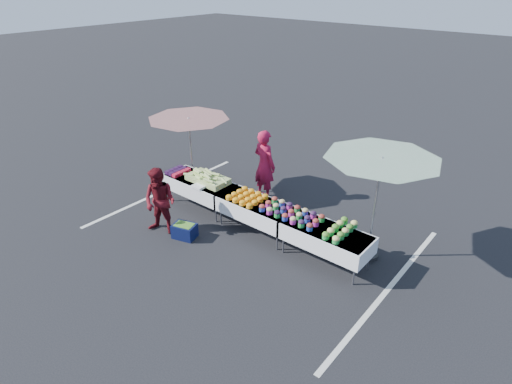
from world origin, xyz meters
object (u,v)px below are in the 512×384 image
Objects in this scene: umbrella_left at (189,125)px; umbrella_right at (381,167)px; vendor at (265,165)px; storage_bin at (185,231)px; table_center at (256,209)px; table_left at (200,186)px; table_right at (326,237)px; customer at (160,202)px.

umbrella_right is at bearing 3.52° from umbrella_left.
umbrella_left reaches higher than vendor.
umbrella_left is 2.77m from storage_bin.
table_left is at bearing 180.00° from table_center.
vendor is 0.77× the size of umbrella_left.
table_right is (3.60, 0.00, 0.00)m from table_left.
customer is at bearing 82.32° from vendor.
table_center is at bearing 22.74° from customer.
table_left is 1.48m from storage_bin.
table_left and table_right have the same top height.
table_center is 2.85m from umbrella_left.
umbrella_right is 4.41m from storage_bin.
table_center is 3.20× the size of storage_bin.
table_left is 1.19× the size of customer.
umbrella_left is at bearing 114.90° from storage_bin.
umbrella_left is at bearing 38.34° from vendor.
table_right is 1.01× the size of vendor.
table_right is 1.74m from umbrella_right.
customer reaches higher than table_center.
vendor is 0.75× the size of umbrella_right.
vendor reaches higher than table_right.
table_left reaches higher than storage_bin.
table_center is at bearing 129.21° from vendor.
table_center is 0.78× the size of umbrella_left.
table_center is at bearing -9.55° from umbrella_left.
vendor is 1.18× the size of customer.
vendor is 2.13m from umbrella_left.
umbrella_left is at bearing 174.41° from table_right.
vendor is 2.72m from storage_bin.
table_right is (1.80, 0.00, 0.00)m from table_center.
vendor is (0.93, 1.40, 0.34)m from table_left.
umbrella_left is (-0.89, 1.79, 1.11)m from customer.
table_left is 3.20× the size of storage_bin.
table_right is at bearing 4.28° from customer.
table_left is at bearing 80.19° from customer.
customer reaches higher than table_right.
table_center and table_right have the same top height.
vendor reaches higher than table_left.
umbrella_left reaches higher than table_center.
table_right is 3.14m from storage_bin.
customer reaches higher than table_left.
table_right is 0.78× the size of umbrella_left.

